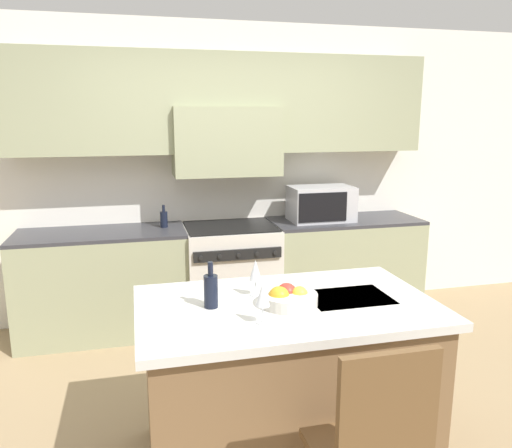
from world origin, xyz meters
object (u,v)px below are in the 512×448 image
at_px(island_chair, 373,447).
at_px(wine_glass_near, 263,296).
at_px(wine_glass_far, 255,271).
at_px(wine_bottle, 211,290).
at_px(microwave, 321,204).
at_px(fruit_bowl, 288,298).
at_px(oil_bottle_on_counter, 164,219).
at_px(range_stove, 231,275).

height_order(island_chair, wine_glass_near, wine_glass_near).
bearing_deg(wine_glass_far, island_chair, -74.66).
relative_size(island_chair, wine_glass_far, 5.19).
bearing_deg(wine_glass_far, wine_bottle, -156.70).
relative_size(microwave, wine_glass_far, 2.89).
bearing_deg(fruit_bowl, wine_bottle, 170.93).
xyz_separation_m(wine_bottle, oil_bottle_on_counter, (-0.11, 1.95, -0.01)).
height_order(range_stove, oil_bottle_on_counter, oil_bottle_on_counter).
xyz_separation_m(island_chair, wine_glass_far, (-0.25, 0.92, 0.46)).
height_order(wine_bottle, fruit_bowl, wine_bottle).
bearing_deg(fruit_bowl, wine_glass_near, -133.77).
relative_size(wine_glass_far, fruit_bowl, 0.68).
bearing_deg(oil_bottle_on_counter, wine_glass_far, -78.54).
bearing_deg(range_stove, island_chair, -88.90).
bearing_deg(wine_glass_near, fruit_bowl, 46.23).
xyz_separation_m(wine_bottle, wine_glass_near, (0.21, -0.26, 0.05)).
distance_m(microwave, fruit_bowl, 2.17).
xyz_separation_m(wine_bottle, wine_glass_far, (0.26, 0.11, 0.05)).
distance_m(range_stove, wine_glass_near, 2.23).
bearing_deg(wine_glass_near, oil_bottle_on_counter, 98.18).
bearing_deg(fruit_bowl, island_chair, -80.75).
xyz_separation_m(island_chair, fruit_bowl, (-0.12, 0.75, 0.36)).
xyz_separation_m(wine_glass_near, fruit_bowl, (0.19, 0.19, -0.10)).
bearing_deg(island_chair, fruit_bowl, 99.25).
xyz_separation_m(island_chair, wine_glass_near, (-0.31, 0.55, 0.46)).
bearing_deg(island_chair, wine_bottle, 122.42).
bearing_deg(wine_bottle, fruit_bowl, -9.07).
distance_m(island_chair, wine_glass_near, 0.78).
height_order(range_stove, island_chair, island_chair).
height_order(wine_bottle, wine_glass_far, wine_bottle).
bearing_deg(oil_bottle_on_counter, range_stove, -7.97).
distance_m(microwave, wine_bottle, 2.31).
distance_m(range_stove, microwave, 1.06).
height_order(microwave, oil_bottle_on_counter, microwave).
distance_m(range_stove, fruit_bowl, 2.00).
relative_size(wine_bottle, oil_bottle_on_counter, 1.21).
relative_size(fruit_bowl, oil_bottle_on_counter, 1.48).
relative_size(wine_bottle, fruit_bowl, 0.82).
xyz_separation_m(wine_glass_near, oil_bottle_on_counter, (-0.32, 2.21, -0.06)).
bearing_deg(wine_glass_near, microwave, 62.47).
relative_size(wine_bottle, wine_glass_near, 1.20).
bearing_deg(range_stove, microwave, 1.24).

